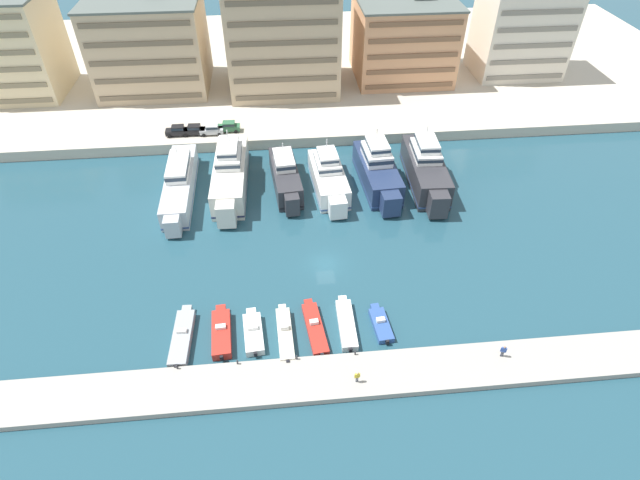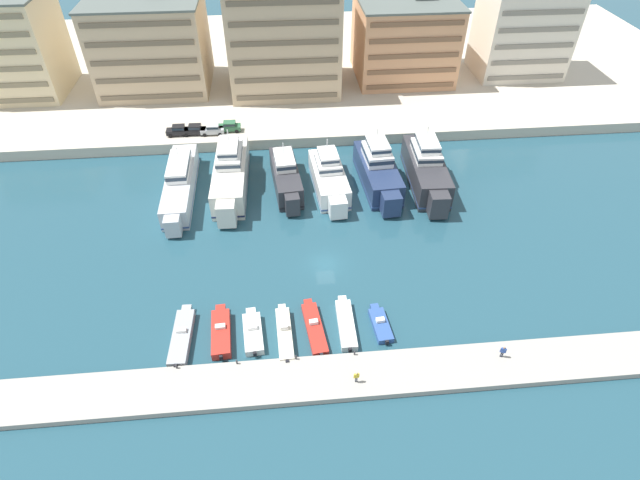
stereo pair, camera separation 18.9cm
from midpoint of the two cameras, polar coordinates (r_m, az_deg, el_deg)
The scene contains 31 objects.
ground_plane at distance 66.32m, azimuth 0.75°, elevation -2.77°, with size 400.00×400.00×0.00m, color #234C5B.
quay_promenade at distance 121.37m, azimuth -2.54°, elevation 19.32°, with size 180.00×70.00×1.91m, color beige.
pier_dock at distance 54.71m, azimuth 2.70°, elevation -15.39°, with size 120.00×5.44×0.78m, color #A8A399.
yacht_silver_far_left at distance 80.40m, azimuth -15.62°, elevation 6.28°, with size 4.25×21.57×6.69m.
yacht_ivory_left at distance 79.91m, azimuth -10.11°, elevation 7.56°, with size 5.27×21.15×8.66m.
yacht_charcoal_mid_left at distance 79.01m, azimuth -3.84°, elevation 7.28°, with size 4.99×15.93×6.87m.
yacht_white_center_left at distance 78.52m, azimuth 1.12°, elevation 7.20°, with size 5.56×16.28×7.67m.
yacht_navy_center at distance 79.86m, azimuth 6.72°, elevation 7.90°, with size 5.83×17.74×8.74m.
yacht_charcoal_center_right at distance 81.24m, azimuth 12.11°, elevation 7.93°, with size 5.68×19.08×8.86m.
motorboat_grey_far_left at distance 59.73m, azimuth -15.42°, elevation -10.57°, with size 2.29×8.80×1.35m.
motorboat_red_left at distance 59.02m, azimuth -11.15°, elevation -10.30°, with size 2.50×7.68×1.46m.
motorboat_white_mid_left at distance 58.55m, azimuth -7.58°, elevation -10.40°, with size 2.54×6.78×1.36m.
motorboat_cream_center_left at distance 58.02m, azimuth -3.99°, elevation -10.63°, with size 1.92×8.35×1.54m.
motorboat_red_center at distance 58.56m, azimuth -0.56°, elevation -9.98°, with size 2.64×8.47×1.22m.
motorboat_white_center_right at distance 58.94m, azimuth 3.07°, elevation -9.53°, with size 1.89×8.11×0.91m.
motorboat_blue_mid_right at distance 59.34m, azimuth 7.00°, elevation -9.52°, with size 2.23×5.95×1.13m.
car_black_far_left at distance 93.19m, azimuth -15.82°, elevation 12.00°, with size 4.12×1.97×1.80m.
car_black_left at distance 92.69m, azimuth -14.08°, elevation 12.17°, with size 4.16×2.04×1.80m.
car_silver_mid_left at distance 92.08m, azimuth -12.13°, elevation 12.29°, with size 4.12×1.96×1.80m.
car_green_center_left at distance 92.47m, azimuth -10.28°, elevation 12.69°, with size 4.13×1.97×1.80m.
apartment_block_far_left at distance 119.29m, azimuth -32.19°, elevation 18.38°, with size 18.98×16.01×20.65m.
apartment_block_left at distance 110.79m, azimuth -18.62°, elevation 20.52°, with size 21.38×18.33×19.21m.
apartment_block_mid_left at distance 105.14m, azimuth -4.15°, elevation 22.38°, with size 21.53×17.77×22.79m.
apartment_block_center_left at distance 112.35m, azimuth 9.63°, elevation 21.75°, with size 19.74×18.13×17.41m.
apartment_block_center at distance 119.42m, azimuth 22.33°, elevation 21.70°, with size 17.91×12.99×21.49m.
pedestrian_near_edge at distance 58.30m, azimuth 20.28°, elevation -11.82°, with size 0.63×0.37×1.70m.
pedestrian_mid_deck at distance 53.24m, azimuth 4.30°, elevation -15.28°, with size 0.62×0.27×1.61m.
bollard_west at distance 56.62m, azimuth -16.00°, elevation -13.71°, with size 0.20×0.20×0.61m.
bollard_west_mid at distance 55.58m, azimuth -9.40°, elevation -13.56°, with size 0.20×0.20×0.61m.
bollard_east_mid at distance 55.27m, azimuth -2.64°, elevation -13.23°, with size 0.20×0.20×0.61m.
bollard_east at distance 55.69m, azimuth 4.07°, elevation -12.73°, with size 0.20×0.20×0.61m.
Camera 2 is at (-5.12, -47.51, 45.99)m, focal length 28.00 mm.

